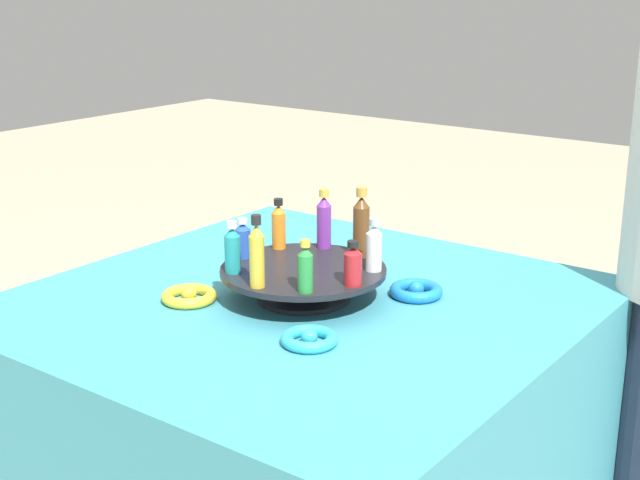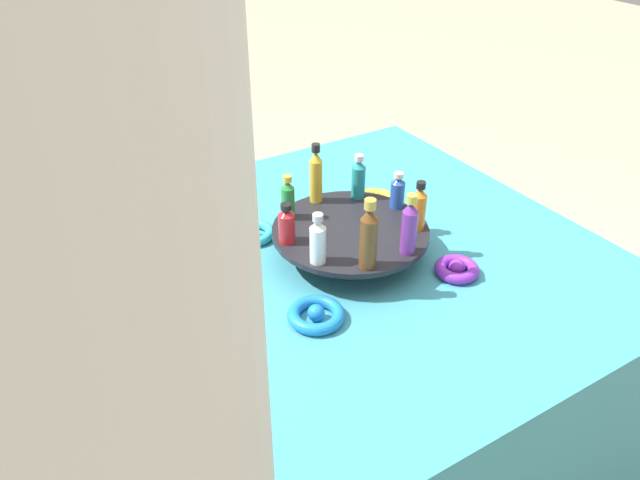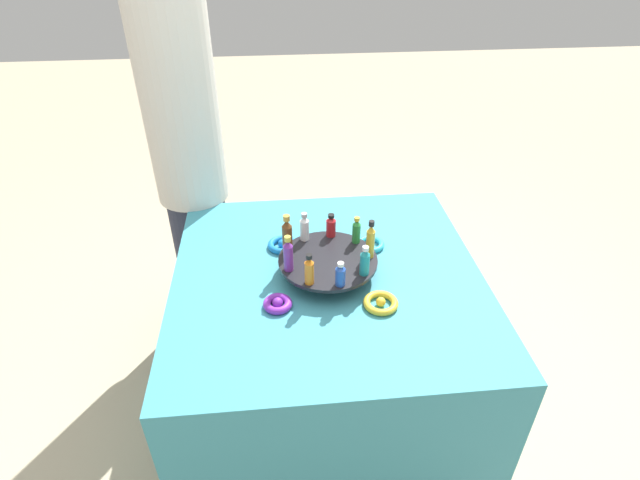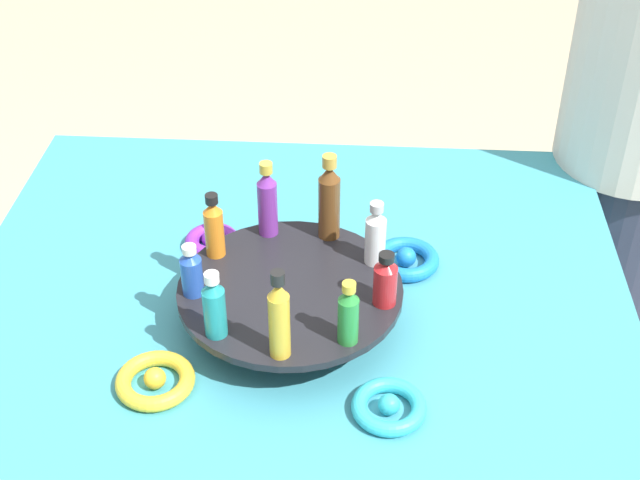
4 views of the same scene
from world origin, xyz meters
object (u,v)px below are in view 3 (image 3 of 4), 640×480
at_px(ribbon_bow_teal, 370,244).
at_px(bottle_red, 331,226).
at_px(bottle_clear, 304,228).
at_px(ribbon_bow_purple, 278,304).
at_px(bottle_orange, 309,270).
at_px(bottle_teal, 365,261).
at_px(ribbon_bow_blue, 282,245).
at_px(bottle_blue, 340,275).
at_px(display_stand, 328,264).
at_px(ribbon_bow_gold, 381,303).
at_px(bottle_green, 356,231).
at_px(bottle_brown, 287,236).
at_px(bottle_purple, 288,255).
at_px(bottle_gold, 371,241).
at_px(person_figure, 190,164).

bearing_deg(ribbon_bow_teal, bottle_red, 93.83).
xyz_separation_m(bottle_clear, ribbon_bow_purple, (-0.28, 0.11, -0.10)).
height_order(bottle_orange, ribbon_bow_purple, bottle_orange).
distance_m(bottle_teal, ribbon_bow_blue, 0.39).
bearing_deg(bottle_red, ribbon_bow_blue, 78.12).
height_order(bottle_teal, bottle_red, bottle_teal).
xyz_separation_m(bottle_blue, bottle_teal, (0.05, -0.09, 0.01)).
bearing_deg(display_stand, bottle_red, -10.68).
relative_size(display_stand, ribbon_bow_gold, 3.01).
xyz_separation_m(bottle_green, ribbon_bow_blue, (0.09, 0.26, -0.10)).
bearing_deg(ribbon_bow_purple, bottle_blue, -87.28).
xyz_separation_m(bottle_brown, bottle_purple, (-0.10, 0.00, -0.01)).
bearing_deg(ribbon_bow_blue, bottle_blue, -151.41).
distance_m(bottle_purple, ribbon_bow_gold, 0.33).
bearing_deg(bottle_teal, bottle_gold, -20.68).
distance_m(display_stand, bottle_brown, 0.17).
bearing_deg(bottle_purple, ribbon_bow_purple, 157.49).
height_order(bottle_teal, ribbon_bow_blue, bottle_teal).
relative_size(ribbon_bow_gold, person_figure, 0.06).
relative_size(bottle_brown, ribbon_bow_purple, 1.59).
height_order(display_stand, bottle_blue, bottle_blue).
distance_m(ribbon_bow_gold, person_figure, 1.06).
xyz_separation_m(bottle_green, bottle_red, (0.05, 0.08, -0.01)).
height_order(bottle_blue, person_figure, person_figure).
xyz_separation_m(bottle_red, ribbon_bow_blue, (0.04, 0.18, -0.10)).
xyz_separation_m(ribbon_bow_purple, ribbon_bow_gold, (-0.03, -0.33, -0.00)).
bearing_deg(ribbon_bow_teal, display_stand, 130.28).
bearing_deg(bottle_red, ribbon_bow_purple, 144.95).
distance_m(bottle_orange, bottle_red, 0.28).
bearing_deg(person_figure, ribbon_bow_teal, 15.97).
distance_m(bottle_clear, ribbon_bow_blue, 0.14).
distance_m(bottle_blue, bottle_red, 0.28).
xyz_separation_m(bottle_purple, ribbon_bow_teal, (0.20, -0.31, -0.12)).
height_order(bottle_purple, bottle_blue, bottle_purple).
relative_size(bottle_brown, bottle_orange, 1.34).
bearing_deg(bottle_teal, bottle_red, 19.32).
height_order(bottle_clear, person_figure, person_figure).
xyz_separation_m(bottle_purple, bottle_teal, (-0.05, -0.24, -0.01)).
xyz_separation_m(display_stand, bottle_gold, (-0.00, -0.14, 0.09)).
xyz_separation_m(bottle_brown, bottle_green, (0.04, -0.24, -0.02)).
distance_m(bottle_purple, bottle_green, 0.28).
bearing_deg(bottle_green, ribbon_bow_purple, 129.91).
xyz_separation_m(bottle_gold, ribbon_bow_gold, (-0.18, -0.01, -0.12)).
bearing_deg(bottle_clear, bottle_red, -80.68).
bearing_deg(bottle_clear, ribbon_bow_teal, -84.02).
xyz_separation_m(bottle_teal, bottle_red, (0.23, 0.08, -0.01)).
xyz_separation_m(bottle_red, ribbon_bow_purple, (-0.29, 0.20, -0.10)).
height_order(bottle_orange, bottle_teal, bottle_orange).
xyz_separation_m(bottle_brown, bottle_orange, (-0.17, -0.06, -0.02)).
bearing_deg(ribbon_bow_gold, ribbon_bow_teal, -4.72).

